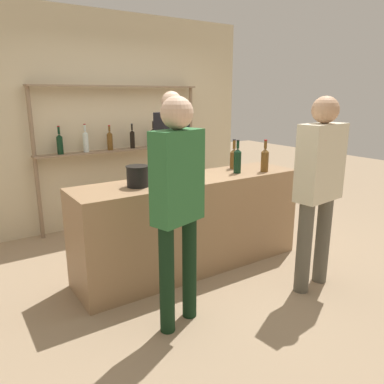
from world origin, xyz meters
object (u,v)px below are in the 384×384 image
counter_bottle_1 (176,165)px  counter_bottle_3 (237,160)px  counter_bottle_0 (234,158)px  server_behind_counter (172,154)px  wine_glass (164,168)px  counter_bottle_2 (265,159)px  ice_bucket (138,176)px  customer_right (319,180)px  cork_jar (194,170)px  customer_left (178,195)px

counter_bottle_1 → counter_bottle_3: bearing=-19.5°
counter_bottle_0 → server_behind_counter: 0.76m
wine_glass → server_behind_counter: bearing=53.7°
counter_bottle_0 → wine_glass: (-0.93, -0.06, -0.01)m
counter_bottle_2 → ice_bucket: 1.43m
counter_bottle_0 → customer_right: size_ratio=0.19×
counter_bottle_3 → customer_right: 0.92m
ice_bucket → cork_jar: bearing=8.0°
counter_bottle_0 → customer_right: customer_right is taller
cork_jar → counter_bottle_1: bearing=151.5°
counter_bottle_1 → customer_left: 1.09m
counter_bottle_3 → cork_jar: counter_bottle_3 is taller
cork_jar → counter_bottle_0: bearing=8.1°
counter_bottle_0 → counter_bottle_3: (-0.13, -0.22, 0.02)m
ice_bucket → counter_bottle_3: bearing=-1.9°
wine_glass → customer_left: bearing=-113.4°
wine_glass → customer_right: 1.44m
counter_bottle_2 → cork_jar: 0.79m
counter_bottle_3 → ice_bucket: (-1.13, 0.04, -0.04)m
ice_bucket → server_behind_counter: bearing=43.8°
counter_bottle_1 → customer_left: size_ratio=0.18×
counter_bottle_0 → counter_bottle_1: (-0.75, 0.00, -0.00)m
cork_jar → customer_right: 1.21m
wine_glass → customer_right: customer_right is taller
customer_right → counter_bottle_1: bearing=29.3°
customer_left → counter_bottle_2: bearing=-84.0°
counter_bottle_2 → customer_right: (-0.12, -0.80, -0.06)m
counter_bottle_0 → counter_bottle_1: size_ratio=1.06×
ice_bucket → customer_left: (-0.05, -0.76, 0.00)m
cork_jar → customer_right: size_ratio=0.07×
cork_jar → customer_left: customer_left is taller
counter_bottle_2 → ice_bucket: (-1.43, 0.14, -0.04)m
counter_bottle_3 → server_behind_counter: server_behind_counter is taller
wine_glass → counter_bottle_0: bearing=3.8°
wine_glass → customer_left: 0.95m
counter_bottle_2 → cork_jar: size_ratio=2.74×
counter_bottle_1 → cork_jar: 0.19m
wine_glass → server_behind_counter: server_behind_counter is taller
counter_bottle_0 → customer_left: customer_left is taller
customer_left → ice_bucket: bearing=-20.1°
counter_bottle_1 → customer_left: customer_left is taller
counter_bottle_1 → cork_jar: size_ratio=2.45×
wine_glass → ice_bucket: (-0.33, -0.12, -0.02)m
customer_left → server_behind_counter: size_ratio=0.98×
wine_glass → cork_jar: (0.34, -0.02, -0.05)m
cork_jar → customer_right: bearing=-58.5°
counter_bottle_2 → server_behind_counter: (-0.59, 0.95, -0.01)m
counter_bottle_1 → wine_glass: bearing=-159.6°
counter_bottle_0 → counter_bottle_2: size_ratio=0.95×
counter_bottle_1 → ice_bucket: (-0.51, -0.18, -0.02)m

